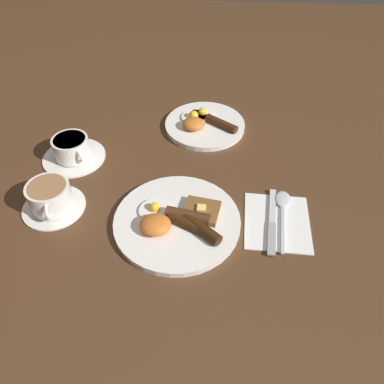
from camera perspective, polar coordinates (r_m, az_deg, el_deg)
The scene contains 8 objects.
ground_plane at distance 0.86m, azimuth -2.27°, elevation -4.81°, with size 3.00×3.00×0.00m, color #4C301C.
breakfast_plate_near at distance 0.85m, azimuth -2.17°, elevation -4.41°, with size 0.29×0.29×0.05m.
breakfast_plate_far at distance 1.14m, azimuth 1.82°, elevation 10.32°, with size 0.24×0.24×0.04m.
teacup_near at distance 0.93m, azimuth -20.71°, elevation -0.91°, with size 0.15×0.15×0.07m.
teacup_far at distance 1.06m, azimuth -17.77°, elevation 6.08°, with size 0.17×0.17×0.06m.
napkin at distance 0.88m, azimuth 12.85°, elevation -4.42°, with size 0.15×0.17×0.01m, color white.
knife at distance 0.87m, azimuth 12.11°, elevation -4.78°, with size 0.04×0.20×0.01m.
spoon at distance 0.92m, azimuth 13.68°, elevation -1.86°, with size 0.04×0.19×0.01m.
Camera 1 is at (0.07, -0.55, 0.66)m, focal length 35.00 mm.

